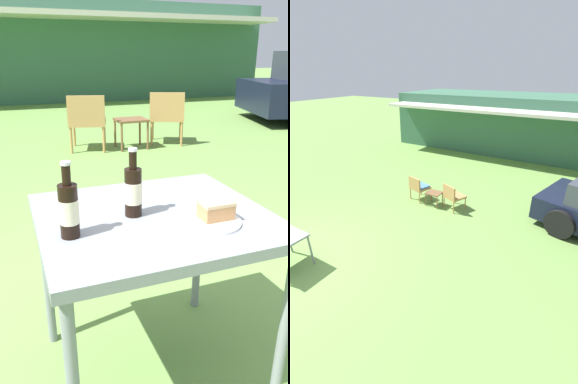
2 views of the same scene
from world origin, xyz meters
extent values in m
plane|color=#6B9347|center=(0.00, 0.00, 0.00)|extent=(60.00, 60.00, 0.00)
cube|color=#38664C|center=(1.49, 11.52, 1.32)|extent=(11.56, 4.24, 2.65)
cube|color=silver|center=(1.49, 8.80, 2.17)|extent=(10.99, 1.20, 0.12)
cylinder|color=black|center=(5.13, 5.89, 0.36)|extent=(0.74, 0.38, 0.71)
cylinder|color=#B2844C|center=(0.89, 4.16, 0.18)|extent=(0.04, 0.04, 0.36)
cylinder|color=#B2844C|center=(0.46, 4.28, 0.18)|extent=(0.04, 0.04, 0.36)
cylinder|color=#B2844C|center=(0.77, 3.74, 0.18)|extent=(0.04, 0.04, 0.36)
cylinder|color=#B2844C|center=(0.34, 3.86, 0.18)|extent=(0.04, 0.04, 0.36)
cube|color=#B2844C|center=(0.61, 4.01, 0.39)|extent=(0.61, 0.61, 0.06)
cube|color=#B2844C|center=(0.55, 3.79, 0.59)|extent=(0.49, 0.18, 0.35)
cube|color=#4C7FB7|center=(0.61, 4.01, 0.44)|extent=(0.54, 0.53, 0.05)
cylinder|color=#B2844C|center=(2.11, 4.12, 0.18)|extent=(0.04, 0.04, 0.36)
cylinder|color=#B2844C|center=(1.71, 4.30, 0.18)|extent=(0.04, 0.04, 0.36)
cylinder|color=#B2844C|center=(1.93, 3.72, 0.18)|extent=(0.04, 0.04, 0.36)
cylinder|color=#B2844C|center=(1.53, 3.90, 0.18)|extent=(0.04, 0.04, 0.36)
cube|color=#B2844C|center=(1.82, 4.01, 0.39)|extent=(0.65, 0.65, 0.06)
cube|color=#B2844C|center=(1.73, 3.81, 0.59)|extent=(0.47, 0.24, 0.35)
cube|color=brown|center=(1.20, 3.87, 0.41)|extent=(0.43, 0.38, 0.03)
cylinder|color=brown|center=(1.01, 3.70, 0.20)|extent=(0.03, 0.03, 0.39)
cylinder|color=brown|center=(1.40, 3.70, 0.20)|extent=(0.03, 0.03, 0.39)
cylinder|color=brown|center=(1.01, 4.03, 0.20)|extent=(0.03, 0.03, 0.39)
cylinder|color=brown|center=(1.40, 4.03, 0.20)|extent=(0.03, 0.03, 0.39)
cube|color=gray|center=(0.00, 0.00, 0.71)|extent=(0.84, 0.73, 0.04)
cylinder|color=gray|center=(0.38, -0.33, 0.35)|extent=(0.04, 0.04, 0.69)
cylinder|color=gray|center=(-0.38, 0.33, 0.35)|extent=(0.04, 0.04, 0.69)
cylinder|color=gray|center=(0.38, 0.33, 0.35)|extent=(0.04, 0.04, 0.69)
cylinder|color=white|center=(0.15, -0.13, 0.74)|extent=(0.23, 0.23, 0.01)
cube|color=#AD7A4C|center=(0.18, -0.13, 0.77)|extent=(0.11, 0.08, 0.05)
cube|color=tan|center=(0.18, -0.13, 0.80)|extent=(0.11, 0.08, 0.01)
cylinder|color=black|center=(-0.07, 0.01, 0.82)|extent=(0.06, 0.06, 0.17)
cylinder|color=black|center=(-0.07, 0.01, 0.94)|extent=(0.03, 0.03, 0.06)
cylinder|color=silver|center=(-0.07, 0.01, 0.98)|extent=(0.03, 0.03, 0.01)
cylinder|color=beige|center=(-0.07, 0.01, 0.82)|extent=(0.06, 0.06, 0.08)
cylinder|color=black|center=(-0.32, -0.08, 0.82)|extent=(0.06, 0.06, 0.17)
cylinder|color=black|center=(-0.32, -0.08, 0.94)|extent=(0.03, 0.03, 0.06)
cylinder|color=silver|center=(-0.32, -0.08, 0.98)|extent=(0.03, 0.03, 0.01)
cylinder|color=beige|center=(-0.32, -0.08, 0.82)|extent=(0.06, 0.06, 0.08)
cube|color=silver|center=(0.09, -0.12, 0.74)|extent=(0.18, 0.06, 0.01)
camera|label=1|loc=(-0.47, -1.17, 1.29)|focal=35.00mm
camera|label=2|loc=(4.72, -2.02, 3.66)|focal=24.00mm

